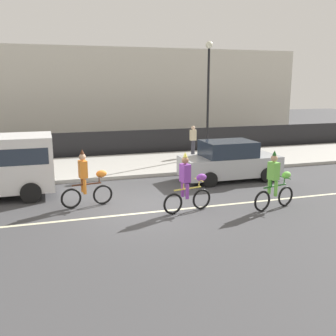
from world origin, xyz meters
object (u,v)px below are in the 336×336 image
parade_cyclist_purple (188,186)px  street_lamp_post (208,83)px  parade_cyclist_lime (275,183)px  parked_car_silver (229,161)px  parade_cyclist_orange (87,181)px  pedestrian_onlooker (193,140)px

parade_cyclist_purple → street_lamp_post: 9.30m
parade_cyclist_purple → parade_cyclist_lime: size_ratio=1.00×
parked_car_silver → parade_cyclist_orange: bearing=-162.5°
parade_cyclist_lime → parked_car_silver: 3.97m
parade_cyclist_purple → parade_cyclist_lime: 2.82m
parade_cyclist_purple → pedestrian_onlooker: bearing=68.0°
street_lamp_post → pedestrian_onlooker: size_ratio=3.62×
parade_cyclist_orange → parade_cyclist_purple: (2.95, -1.50, 0.00)m
parade_cyclist_lime → street_lamp_post: street_lamp_post is taller
parade_cyclist_orange → parked_car_silver: (6.04, 1.90, -0.06)m
parade_cyclist_lime → street_lamp_post: size_ratio=0.33×
parade_cyclist_orange → street_lamp_post: street_lamp_post is taller
parade_cyclist_lime → street_lamp_post: 9.01m
parade_cyclist_orange → parked_car_silver: size_ratio=0.47×
pedestrian_onlooker → parade_cyclist_purple: bearing=-112.0°
parade_cyclist_purple → street_lamp_post: size_ratio=0.33×
parade_cyclist_orange → parked_car_silver: parade_cyclist_orange is taller
parade_cyclist_orange → pedestrian_onlooker: bearing=46.7°
parade_cyclist_lime → parked_car_silver: bearing=85.3°
parade_cyclist_lime → parade_cyclist_purple: bearing=168.7°
parade_cyclist_purple → parked_car_silver: size_ratio=0.47×
parade_cyclist_purple → parked_car_silver: 4.59m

